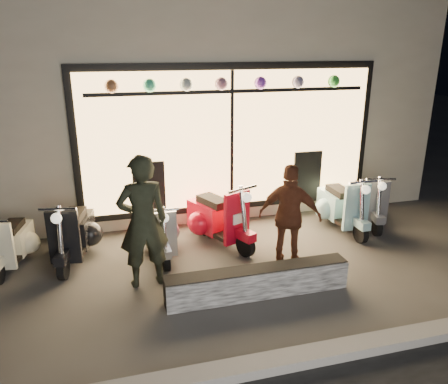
{
  "coord_description": "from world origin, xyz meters",
  "views": [
    {
      "loc": [
        -1.32,
        -5.41,
        3.16
      ],
      "look_at": [
        0.3,
        0.6,
        1.05
      ],
      "focal_mm": 35.0,
      "sensor_mm": 36.0,
      "label": 1
    }
  ],
  "objects_px": {
    "woman": "(290,216)",
    "scooter_red": "(215,216)",
    "man": "(143,222)",
    "graffiti_barrier": "(258,282)",
    "scooter_silver": "(159,231)"
  },
  "relations": [
    {
      "from": "woman",
      "to": "scooter_red",
      "type": "bearing_deg",
      "value": -23.66
    },
    {
      "from": "scooter_red",
      "to": "man",
      "type": "relative_size",
      "value": 0.79
    },
    {
      "from": "graffiti_barrier",
      "to": "scooter_red",
      "type": "distance_m",
      "value": 1.85
    },
    {
      "from": "man",
      "to": "woman",
      "type": "xyz_separation_m",
      "value": [
        2.12,
        0.02,
        -0.14
      ]
    },
    {
      "from": "graffiti_barrier",
      "to": "woman",
      "type": "distance_m",
      "value": 1.17
    },
    {
      "from": "scooter_silver",
      "to": "woman",
      "type": "distance_m",
      "value": 2.08
    },
    {
      "from": "scooter_red",
      "to": "woman",
      "type": "xyz_separation_m",
      "value": [
        0.85,
        -1.12,
        0.35
      ]
    },
    {
      "from": "scooter_silver",
      "to": "man",
      "type": "relative_size",
      "value": 0.68
    },
    {
      "from": "scooter_silver",
      "to": "scooter_red",
      "type": "xyz_separation_m",
      "value": [
        0.96,
        0.19,
        0.06
      ]
    },
    {
      "from": "scooter_red",
      "to": "woman",
      "type": "relative_size",
      "value": 0.93
    },
    {
      "from": "scooter_red",
      "to": "scooter_silver",
      "type": "bearing_deg",
      "value": 167.42
    },
    {
      "from": "scooter_silver",
      "to": "woman",
      "type": "bearing_deg",
      "value": -28.23
    },
    {
      "from": "scooter_red",
      "to": "woman",
      "type": "bearing_deg",
      "value": -76.76
    },
    {
      "from": "scooter_silver",
      "to": "scooter_red",
      "type": "bearing_deg",
      "value": 10.21
    },
    {
      "from": "graffiti_barrier",
      "to": "woman",
      "type": "bearing_deg",
      "value": 44.19
    }
  ]
}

